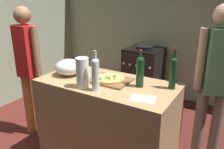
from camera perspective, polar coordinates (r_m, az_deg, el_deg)
The scene contains 15 objects.
ground_plane at distance 3.30m, azimuth 3.06°, elevation -13.13°, with size 4.67×3.29×0.02m, color #511E19.
kitchen_wall_rear at distance 4.10m, azimuth 12.91°, elevation 12.43°, with size 4.67×0.10×2.60m, color #99A889.
kitchen_wall_left at distance 4.20m, azimuth -23.02°, elevation 11.57°, with size 0.10×3.29×2.60m, color #99A889.
counter at distance 2.54m, azimuth -1.19°, elevation -11.56°, with size 1.39×0.69×0.92m, color tan.
cutting_board at distance 2.35m, azimuth -0.49°, elevation -1.41°, with size 0.40×0.32×0.02m, color brown.
pizza at distance 2.35m, azimuth -0.50°, elevation -0.94°, with size 0.30×0.30×0.03m.
mixing_bowl at distance 2.55m, azimuth -10.62°, elevation 1.78°, with size 0.29×0.29×0.17m.
paper_towel_roll at distance 2.18m, azimuth -7.29°, elevation 0.42°, with size 0.12×0.12×0.29m.
wine_bottle_clear at distance 2.08m, azimuth -4.07°, elevation 0.40°, with size 0.07×0.07×0.37m.
wine_bottle_amber at distance 2.19m, azimuth 14.68°, elevation 0.72°, with size 0.06×0.06×0.38m.
wine_bottle_green at distance 2.19m, azimuth 6.87°, elevation 1.02°, with size 0.07×0.07×0.36m.
recipe_sheet at distance 1.99m, azimuth 7.56°, elevation -5.86°, with size 0.21×0.15×0.00m, color white.
stove at distance 3.98m, azimuth 7.66°, elevation 0.05°, with size 0.56×0.59×0.94m.
person_in_stripes at distance 2.98m, azimuth -19.68°, elevation 2.02°, with size 0.38×0.21×1.62m.
person_in_red at distance 2.47m, azimuth 23.80°, elevation -1.00°, with size 0.35×0.28×1.68m.
Camera 1 is at (1.29, -1.12, 1.76)m, focal length 37.50 mm.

